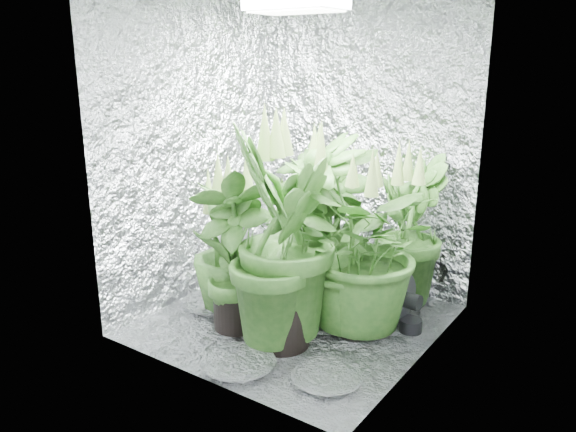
% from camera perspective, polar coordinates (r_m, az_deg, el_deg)
% --- Properties ---
extents(ground, '(1.60, 1.60, 0.00)m').
position_cam_1_polar(ground, '(3.50, 0.69, -10.55)').
color(ground, silver).
rests_on(ground, ground).
extents(walls, '(1.62, 1.62, 2.00)m').
position_cam_1_polar(walls, '(3.18, 0.75, 5.81)').
color(walls, silver).
rests_on(walls, ground).
extents(grow_lamp, '(0.50, 0.30, 0.22)m').
position_cam_1_polar(grow_lamp, '(3.14, 0.81, 20.80)').
color(grow_lamp, gray).
rests_on(grow_lamp, ceiling).
extents(plant_a, '(0.78, 0.78, 0.84)m').
position_cam_1_polar(plant_a, '(3.69, 0.58, -2.50)').
color(plant_a, black).
rests_on(plant_a, ground).
extents(plant_b, '(0.67, 0.67, 1.00)m').
position_cam_1_polar(plant_b, '(3.69, 4.99, -1.54)').
color(plant_b, black).
rests_on(plant_b, ground).
extents(plant_c, '(0.70, 0.70, 1.05)m').
position_cam_1_polar(plant_c, '(3.65, 12.16, -1.51)').
color(plant_c, black).
rests_on(plant_c, ground).
extents(plant_d, '(0.58, 0.58, 0.90)m').
position_cam_1_polar(plant_d, '(3.50, -6.09, -3.41)').
color(plant_d, black).
rests_on(plant_d, ground).
extents(plant_e, '(1.18, 1.18, 1.08)m').
position_cam_1_polar(plant_e, '(3.20, 6.95, -3.18)').
color(plant_e, black).
rests_on(plant_e, ground).
extents(plant_f, '(0.71, 0.71, 1.05)m').
position_cam_1_polar(plant_f, '(3.25, -5.42, -3.50)').
color(plant_f, black).
rests_on(plant_f, ground).
extents(plant_g, '(0.79, 0.79, 1.32)m').
position_cam_1_polar(plant_g, '(2.99, -0.73, -2.38)').
color(plant_g, black).
rests_on(plant_g, ground).
extents(plant_h, '(0.76, 0.76, 1.19)m').
position_cam_1_polar(plant_h, '(3.45, 2.95, -1.07)').
color(plant_h, black).
rests_on(plant_h, ground).
extents(circulation_fan, '(0.14, 0.30, 0.34)m').
position_cam_1_polar(circulation_fan, '(3.40, 12.02, -9.07)').
color(circulation_fan, black).
rests_on(circulation_fan, ground).
extents(plant_label, '(0.06, 0.04, 0.08)m').
position_cam_1_polar(plant_label, '(3.04, -0.03, -8.48)').
color(plant_label, white).
rests_on(plant_label, plant_g).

